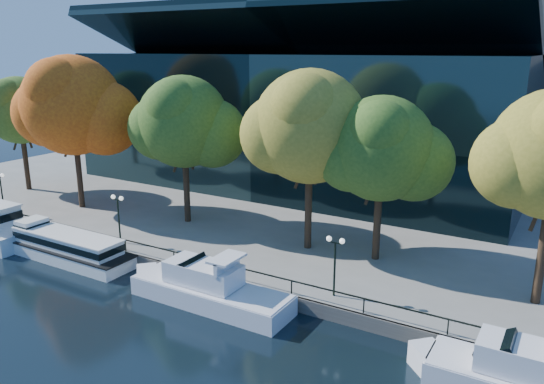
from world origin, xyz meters
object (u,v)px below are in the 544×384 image
Objects in this scene: tree_2 at (185,124)px; tree_3 at (312,129)px; tour_boat at (61,244)px; lamp_2 at (335,253)px; tree_1 at (73,108)px; cruiser_near at (205,287)px; tree_0 at (20,112)px; cruiser_far at (525,378)px; tree_4 at (383,151)px; lamp_0 at (1,184)px; lamp_1 at (118,208)px.

tree_3 is at bearing -1.71° from tree_2.
tree_3 reaches higher than tour_boat.
tree_1 is at bearing 170.05° from lamp_2.
tree_3 reaches higher than lamp_2.
tree_0 is at bearing 162.45° from cruiser_near.
cruiser_far is 0.85× the size of tree_2.
tree_4 is 9.13m from lamp_2.
tree_2 is 19.63m from lamp_0.
lamp_0 is at bearing 165.63° from tour_boat.
tree_1 is at bearing -8.89° from tree_0.
tree_2 reaches higher than cruiser_far.
cruiser_near is 14.25m from tree_3.
tour_boat is at bearing 179.02° from cruiser_far.
tree_0 is 10.88m from lamp_0.
tree_1 is at bearing -171.22° from tree_2.
tree_1 is at bearing 46.43° from lamp_0.
cruiser_far is at bearing -12.18° from tree_1.
lamp_0 is (-29.94, -6.79, -6.64)m from tree_3.
lamp_0 is 35.14m from lamp_2.
tree_3 is 17.04m from lamp_1.
cruiser_far is at bearing -44.08° from tree_4.
tree_4 is (5.51, 0.57, -1.24)m from tree_3.
tree_2 is at bearing 22.59° from lamp_0.
cruiser_far is at bearing -31.83° from tree_3.
tree_3 is 31.41m from lamp_0.
cruiser_far is (19.66, -0.26, 0.04)m from cruiser_near.
tree_4 is at bearing 24.53° from tour_boat.
tree_3 is (2.67, 10.29, 9.48)m from cruiser_near.
tour_boat is 0.95× the size of tree_1.
tree_0 is at bearing 130.35° from lamp_0.
tree_1 is (-7.36, 8.46, 9.87)m from tour_boat.
lamp_2 reaches higher than tour_boat.
lamp_1 reaches higher than tour_boat.
tree_4 is 36.61m from lamp_0.
lamp_1 is at bearing -154.37° from tree_3.
lamp_1 is (15.80, 0.00, 0.00)m from lamp_0.
tree_1 is at bearing -176.11° from tree_4.
tree_2 is (12.19, 1.88, -0.94)m from tree_1.
tour_boat is at bearing -137.04° from lamp_1.
tree_2 is 20.25m from lamp_2.
lamp_1 is at bearing 180.00° from lamp_2.
tree_1 is 30.54m from tree_4.
tree_2 is 3.32× the size of lamp_0.
tree_0 is 0.89× the size of tree_3.
cruiser_far is 47.17m from lamp_0.
lamp_0 is (-35.45, -7.35, -5.40)m from tree_4.
tree_3 is (17.55, 9.96, 9.46)m from tour_boat.
tree_2 is at bearing 133.30° from cruiser_near.
lamp_1 is at bearing 0.00° from lamp_0.
lamp_0 is 1.00× the size of lamp_1.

